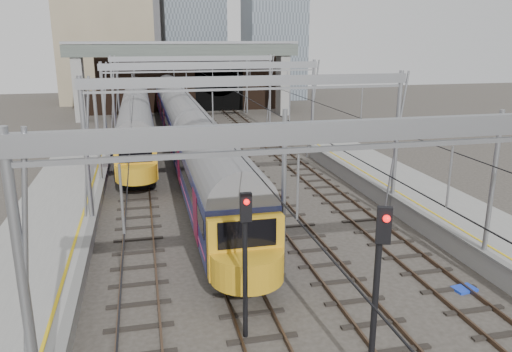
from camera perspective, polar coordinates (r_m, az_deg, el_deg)
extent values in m
plane|color=#38332D|center=(20.05, 4.66, -13.42)|extent=(160.00, 160.00, 0.00)
cube|color=gray|center=(21.77, -24.65, -10.81)|extent=(4.20, 55.00, 1.10)
cube|color=slate|center=(21.21, -19.31, -9.44)|extent=(0.35, 55.00, 0.12)
cube|color=gold|center=(21.25, -20.68, -9.33)|extent=(0.12, 55.00, 0.01)
cube|color=slate|center=(22.14, 26.82, -9.21)|extent=(0.35, 47.00, 0.12)
cube|color=#4C3828|center=(33.13, -14.57, -1.81)|extent=(0.08, 80.00, 0.16)
cube|color=#4C3828|center=(33.10, -12.08, -1.66)|extent=(0.08, 80.00, 0.16)
cube|color=black|center=(33.13, -13.32, -1.86)|extent=(2.40, 80.00, 0.14)
cube|color=#4C3828|center=(33.21, -7.67, -1.39)|extent=(0.08, 80.00, 0.16)
cube|color=#4C3828|center=(33.36, -5.21, -1.24)|extent=(0.08, 80.00, 0.16)
cube|color=black|center=(33.30, -6.43, -1.44)|extent=(2.40, 80.00, 0.14)
cube|color=#4C3828|center=(33.78, -0.90, -0.96)|extent=(0.08, 80.00, 0.16)
cube|color=#4C3828|center=(34.10, 1.47, -0.81)|extent=(0.08, 80.00, 0.16)
cube|color=black|center=(33.95, 0.29, -1.00)|extent=(2.40, 80.00, 0.14)
cube|color=#4C3828|center=(34.80, 5.55, -0.54)|extent=(0.08, 80.00, 0.16)
cube|color=#4C3828|center=(35.27, 7.77, -0.39)|extent=(0.08, 80.00, 0.16)
cube|color=black|center=(35.05, 6.67, -0.58)|extent=(2.40, 80.00, 0.14)
cylinder|color=gray|center=(12.41, -24.79, -13.33)|extent=(0.24, 0.24, 8.00)
cube|color=gray|center=(12.17, 13.98, 5.18)|extent=(16.80, 0.28, 0.50)
cylinder|color=gray|center=(25.47, -18.79, 1.80)|extent=(0.24, 0.24, 8.00)
cylinder|color=gray|center=(28.78, 15.72, 3.56)|extent=(0.24, 0.24, 8.00)
cube|color=gray|center=(25.36, -0.48, 10.82)|extent=(16.80, 0.28, 0.50)
cylinder|color=gray|center=(39.19, -16.93, 6.54)|extent=(0.24, 0.24, 8.00)
cylinder|color=gray|center=(41.41, 6.49, 7.56)|extent=(0.24, 0.24, 8.00)
cube|color=gray|center=(39.12, -5.03, 12.43)|extent=(16.80, 0.28, 0.50)
cylinder|color=gray|center=(53.05, -16.03, 8.81)|extent=(0.24, 0.24, 8.00)
cylinder|color=gray|center=(54.72, 1.60, 9.58)|extent=(0.24, 0.24, 8.00)
cube|color=gray|center=(53.00, -7.22, 13.18)|extent=(16.80, 0.28, 0.50)
cylinder|color=gray|center=(64.98, -15.56, 9.98)|extent=(0.24, 0.24, 8.00)
cylinder|color=gray|center=(66.35, -1.04, 10.64)|extent=(0.24, 0.24, 8.00)
cube|color=gray|center=(64.94, -8.36, 13.55)|extent=(16.80, 0.28, 0.50)
cube|color=black|center=(31.96, -13.93, 7.56)|extent=(0.03, 80.00, 0.03)
cube|color=black|center=(32.14, -6.73, 7.95)|extent=(0.03, 80.00, 0.03)
cube|color=black|center=(32.81, 0.30, 8.21)|extent=(0.03, 80.00, 0.03)
cube|color=black|center=(33.95, 6.96, 8.35)|extent=(0.03, 80.00, 0.03)
cube|color=black|center=(69.28, -6.87, 11.15)|extent=(26.00, 2.00, 9.00)
cube|color=black|center=(68.83, -4.20, 9.60)|extent=(6.50, 0.10, 5.20)
cylinder|color=black|center=(68.61, -4.25, 11.76)|extent=(6.50, 0.10, 6.50)
cube|color=black|center=(68.32, -16.84, 8.02)|extent=(6.00, 1.50, 3.00)
cube|color=gray|center=(63.32, -19.57, 9.61)|extent=(1.20, 2.50, 8.20)
cube|color=gray|center=(65.44, 3.08, 10.64)|extent=(1.20, 2.50, 8.20)
cube|color=#556058|center=(62.93, -8.22, 14.05)|extent=(28.00, 3.00, 1.40)
cube|color=gray|center=(62.92, -8.25, 14.87)|extent=(28.00, 3.00, 0.30)
cube|color=tan|center=(82.81, -16.75, 15.84)|extent=(14.00, 12.00, 22.00)
cube|color=gray|center=(96.74, -11.29, 14.86)|extent=(18.00, 14.00, 18.00)
cube|color=black|center=(51.61, -8.93, 4.94)|extent=(2.28, 67.65, 0.70)
cube|color=#161447|center=(51.29, -9.02, 7.08)|extent=(2.91, 67.65, 2.60)
cylinder|color=slate|center=(51.12, -9.08, 8.52)|extent=(2.85, 67.15, 2.85)
cube|color=black|center=(51.23, -9.04, 7.54)|extent=(2.93, 66.45, 0.78)
cube|color=#C73E7E|center=(51.40, -8.98, 6.28)|extent=(2.93, 66.65, 0.12)
cube|color=gold|center=(18.60, -1.13, -8.22)|extent=(2.85, 0.60, 2.40)
cube|color=black|center=(18.20, -1.03, -6.65)|extent=(2.18, 0.08, 1.04)
cube|color=black|center=(55.64, -13.38, 5.47)|extent=(2.12, 47.03, 0.70)
cube|color=#161447|center=(55.36, -13.50, 7.36)|extent=(2.70, 47.03, 2.41)
cylinder|color=slate|center=(55.21, -13.58, 8.59)|extent=(2.64, 46.53, 2.64)
cube|color=black|center=(55.31, -13.53, 7.75)|extent=(2.72, 45.83, 0.72)
cube|color=#C73E7E|center=(55.45, -13.46, 6.67)|extent=(2.72, 46.03, 0.12)
cube|color=gold|center=(32.09, -13.55, 1.44)|extent=(2.64, 0.60, 2.21)
cube|color=black|center=(31.80, -13.61, 2.38)|extent=(2.02, 0.08, 0.96)
cylinder|color=black|center=(16.39, -1.26, -10.56)|extent=(0.17, 0.17, 4.96)
cube|color=black|center=(15.39, -1.17, -3.59)|extent=(0.36, 0.18, 0.93)
sphere|color=red|center=(15.22, -1.08, -2.99)|extent=(0.19, 0.19, 0.19)
cylinder|color=black|center=(14.52, 13.45, -13.85)|extent=(0.18, 0.18, 5.33)
cube|color=black|center=(13.40, 14.41, -5.47)|extent=(0.43, 0.32, 1.00)
sphere|color=red|center=(13.23, 14.71, -4.74)|extent=(0.20, 0.20, 0.20)
cube|color=blue|center=(25.96, 0.05, -6.24)|extent=(1.01, 0.77, 0.11)
cube|color=blue|center=(22.44, -0.08, -9.90)|extent=(0.98, 0.82, 0.10)
cube|color=blue|center=(21.95, 22.70, -11.81)|extent=(0.96, 0.74, 0.10)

